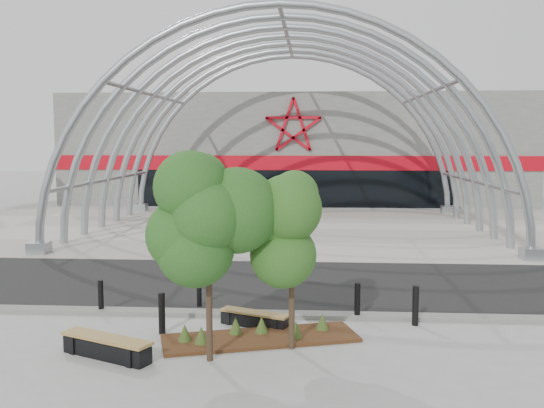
# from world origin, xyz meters

# --- Properties ---
(ground) EXTENTS (140.00, 140.00, 0.00)m
(ground) POSITION_xyz_m (0.00, 0.00, 0.00)
(ground) COLOR gray
(ground) RESTS_ON ground
(road) EXTENTS (140.00, 7.00, 0.02)m
(road) POSITION_xyz_m (0.00, 3.50, 0.01)
(road) COLOR black
(road) RESTS_ON ground
(forecourt) EXTENTS (60.00, 17.00, 0.04)m
(forecourt) POSITION_xyz_m (0.00, 15.50, 0.02)
(forecourt) COLOR #9E988E
(forecourt) RESTS_ON ground
(kerb) EXTENTS (60.00, 0.50, 0.12)m
(kerb) POSITION_xyz_m (0.00, -0.25, 0.06)
(kerb) COLOR slate
(kerb) RESTS_ON ground
(arena_building) EXTENTS (34.00, 15.24, 8.00)m
(arena_building) POSITION_xyz_m (0.00, 33.45, 3.99)
(arena_building) COLOR slate
(arena_building) RESTS_ON ground
(vault_canopy) EXTENTS (20.80, 15.80, 20.36)m
(vault_canopy) POSITION_xyz_m (0.00, 15.50, 0.02)
(vault_canopy) COLOR #979DA1
(vault_canopy) RESTS_ON ground
(planting_bed) EXTENTS (4.85, 2.71, 0.49)m
(planting_bed) POSITION_xyz_m (0.07, -2.17, 0.12)
(planting_bed) COLOR #381D0D
(planting_bed) RESTS_ON ground
(street_tree_0) EXTENTS (1.88, 1.88, 4.28)m
(street_tree_0) POSITION_xyz_m (-0.84, -3.58, 3.08)
(street_tree_0) COLOR black
(street_tree_0) RESTS_ON ground
(street_tree_1) EXTENTS (1.71, 1.71, 4.04)m
(street_tree_1) POSITION_xyz_m (0.90, -2.71, 2.90)
(street_tree_1) COLOR #2D2216
(street_tree_1) RESTS_ON ground
(bench_0) EXTENTS (2.27, 1.40, 0.47)m
(bench_0) POSITION_xyz_m (-3.13, -3.57, 0.23)
(bench_0) COLOR black
(bench_0) RESTS_ON ground
(bench_1) EXTENTS (1.87, 1.10, 0.39)m
(bench_1) POSITION_xyz_m (-0.10, -1.15, 0.19)
(bench_1) COLOR black
(bench_1) RESTS_ON ground
(bollard_0) EXTENTS (0.15, 0.15, 0.92)m
(bollard_0) POSITION_xyz_m (-4.44, -0.22, 0.46)
(bollard_0) COLOR black
(bollard_0) RESTS_ON ground
(bollard_1) EXTENTS (0.16, 0.16, 1.03)m
(bollard_1) POSITION_xyz_m (-2.32, -1.87, 0.51)
(bollard_1) COLOR black
(bollard_1) RESTS_ON ground
(bollard_2) EXTENTS (0.14, 0.14, 0.85)m
(bollard_2) POSITION_xyz_m (-1.85, 0.57, 0.43)
(bollard_2) COLOR black
(bollard_2) RESTS_ON ground
(bollard_3) EXTENTS (0.16, 0.16, 0.97)m
(bollard_3) POSITION_xyz_m (2.57, -0.31, 0.49)
(bollard_3) COLOR black
(bollard_3) RESTS_ON ground
(bollard_4) EXTENTS (0.16, 0.16, 1.03)m
(bollard_4) POSITION_xyz_m (4.02, -0.75, 0.52)
(bollard_4) COLOR black
(bollard_4) RESTS_ON ground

